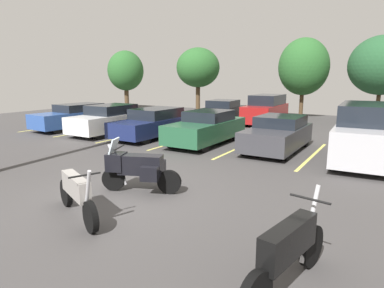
% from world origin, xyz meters
% --- Properties ---
extents(ground, '(44.00, 44.00, 0.10)m').
position_xyz_m(ground, '(0.00, 0.00, -0.05)').
color(ground, '#423F3F').
extents(motorcycle_touring, '(2.02, 1.20, 1.41)m').
position_xyz_m(motorcycle_touring, '(0.20, 0.44, 0.66)').
color(motorcycle_touring, black).
rests_on(motorcycle_touring, ground).
extents(motorcycle_second, '(2.18, 1.07, 1.27)m').
position_xyz_m(motorcycle_second, '(0.20, -1.50, 0.55)').
color(motorcycle_second, black).
rests_on(motorcycle_second, ground).
extents(motorcycle_third, '(0.70, 2.35, 1.33)m').
position_xyz_m(motorcycle_third, '(4.69, -1.65, 0.59)').
color(motorcycle_third, black).
rests_on(motorcycle_third, ground).
extents(parking_stripes, '(21.11, 5.12, 0.01)m').
position_xyz_m(parking_stripes, '(-1.23, 7.06, 0.00)').
color(parking_stripes, '#EAE066').
rests_on(parking_stripes, ground).
extents(car_blue, '(2.12, 4.91, 1.43)m').
position_xyz_m(car_blue, '(-10.01, 7.02, 0.71)').
color(car_blue, '#2D519E').
rests_on(car_blue, ground).
extents(car_white, '(1.86, 4.49, 1.53)m').
position_xyz_m(car_white, '(-7.00, 6.76, 0.75)').
color(car_white, white).
rests_on(car_white, ground).
extents(car_navy, '(1.93, 4.84, 1.43)m').
position_xyz_m(car_navy, '(-4.40, 7.19, 0.70)').
color(car_navy, navy).
rests_on(car_navy, ground).
extents(car_green, '(1.85, 4.63, 1.48)m').
position_xyz_m(car_green, '(-1.36, 7.04, 0.72)').
color(car_green, '#235638').
rests_on(car_green, ground).
extents(car_charcoal, '(1.86, 4.23, 1.40)m').
position_xyz_m(car_charcoal, '(1.81, 7.28, 0.68)').
color(car_charcoal, '#38383D').
rests_on(car_charcoal, ground).
extents(car_silver, '(2.01, 4.83, 2.04)m').
position_xyz_m(car_silver, '(4.95, 7.02, 1.01)').
color(car_silver, '#B7B7BC').
rests_on(car_silver, ground).
extents(car_far_black, '(2.22, 4.99, 1.42)m').
position_xyz_m(car_far_black, '(-4.22, 14.49, 0.68)').
color(car_far_black, black).
rests_on(car_far_black, ground).
extents(car_far_red, '(1.84, 4.39, 1.85)m').
position_xyz_m(car_far_red, '(-1.22, 14.67, 0.91)').
color(car_far_red, maroon).
rests_on(car_far_red, ground).
extents(tree_right, '(3.59, 3.59, 5.74)m').
position_xyz_m(tree_right, '(-0.15, 19.47, 3.68)').
color(tree_right, '#4C3823').
rests_on(tree_right, ground).
extents(tree_far_left, '(3.92, 3.92, 5.48)m').
position_xyz_m(tree_far_left, '(4.87, 18.07, 3.66)').
color(tree_far_left, '#4C3823').
rests_on(tree_far_left, ground).
extents(tree_center_right, '(3.30, 3.30, 5.35)m').
position_xyz_m(tree_center_right, '(-15.90, 17.94, 3.51)').
color(tree_center_right, '#4C3823').
rests_on(tree_center_right, ground).
extents(tree_center_left, '(3.52, 3.52, 5.31)m').
position_xyz_m(tree_center_left, '(-8.28, 18.19, 3.70)').
color(tree_center_left, '#4C3823').
rests_on(tree_center_left, ground).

